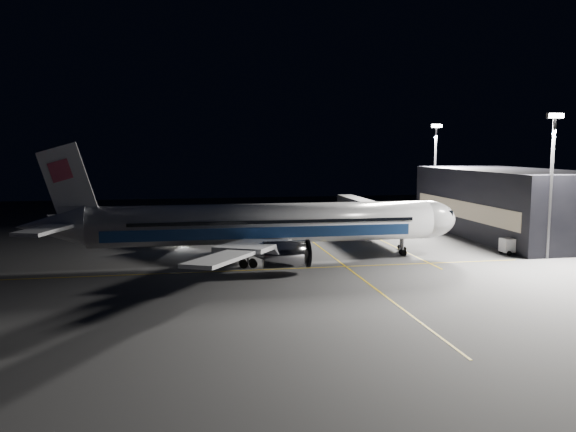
% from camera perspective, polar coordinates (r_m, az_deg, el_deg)
% --- Properties ---
extents(ground, '(200.00, 200.00, 0.00)m').
position_cam_1_polar(ground, '(79.79, -2.26, -4.53)').
color(ground, '#4C4C4F').
rests_on(ground, ground).
extents(guide_line_main, '(0.25, 80.00, 0.01)m').
position_cam_1_polar(guide_line_main, '(81.75, 4.71, -4.26)').
color(guide_line_main, gold).
rests_on(guide_line_main, ground).
extents(guide_line_cross, '(70.00, 0.25, 0.01)m').
position_cam_1_polar(guide_line_cross, '(73.98, -1.62, -5.44)').
color(guide_line_cross, gold).
rests_on(guide_line_cross, ground).
extents(guide_line_side, '(0.25, 40.00, 0.01)m').
position_cam_1_polar(guide_line_side, '(94.73, 10.18, -2.79)').
color(guide_line_side, gold).
rests_on(guide_line_side, ground).
extents(airliner, '(61.48, 54.22, 16.64)m').
position_cam_1_polar(airliner, '(78.78, -3.06, -0.87)').
color(airliner, silver).
rests_on(airliner, ground).
extents(terminal, '(18.12, 40.00, 12.00)m').
position_cam_1_polar(terminal, '(108.09, 21.51, 1.24)').
color(terminal, black).
rests_on(terminal, ground).
extents(jet_bridge, '(3.60, 34.40, 6.30)m').
position_cam_1_polar(jet_bridge, '(101.60, 8.66, 0.51)').
color(jet_bridge, '#B2B2B7').
rests_on(jet_bridge, ground).
extents(floodlight_mast_north, '(2.40, 0.68, 20.70)m').
position_cam_1_polar(floodlight_mast_north, '(120.69, 14.71, 5.08)').
color(floodlight_mast_north, '#59595E').
rests_on(floodlight_mast_north, ground).
extents(floodlight_mast_south, '(2.40, 0.67, 20.70)m').
position_cam_1_polar(floodlight_mast_south, '(87.71, 25.22, 4.01)').
color(floodlight_mast_south, '#59595E').
rests_on(floodlight_mast_south, ground).
extents(service_truck, '(4.86, 2.37, 2.42)m').
position_cam_1_polar(service_truck, '(90.79, 22.11, -2.80)').
color(service_truck, silver).
rests_on(service_truck, ground).
extents(baggage_tug, '(3.02, 2.60, 1.95)m').
position_cam_1_polar(baggage_tug, '(94.49, -10.91, -2.28)').
color(baggage_tug, black).
rests_on(baggage_tug, ground).
extents(safety_cone_a, '(0.39, 0.39, 0.58)m').
position_cam_1_polar(safety_cone_a, '(92.72, 0.34, -2.71)').
color(safety_cone_a, '#E54009').
rests_on(safety_cone_a, ground).
extents(safety_cone_b, '(0.36, 0.36, 0.55)m').
position_cam_1_polar(safety_cone_b, '(87.41, -3.61, -3.34)').
color(safety_cone_b, '#E54009').
rests_on(safety_cone_b, ground).
extents(safety_cone_c, '(0.40, 0.40, 0.60)m').
position_cam_1_polar(safety_cone_c, '(83.92, -6.06, -3.78)').
color(safety_cone_c, '#E54009').
rests_on(safety_cone_c, ground).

